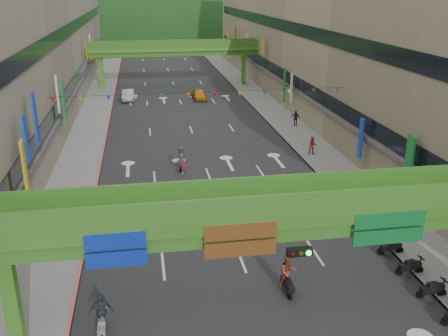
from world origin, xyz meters
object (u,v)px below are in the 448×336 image
object	(u,v)px
car_silver	(128,95)
pedestrian_red	(312,147)
scooter_rider_mid	(288,274)
car_yellow	(199,94)
overpass_near	(294,230)

from	to	relation	value
car_silver	pedestrian_red	xyz separation A→B (m)	(17.23, -26.96, 0.11)
scooter_rider_mid	car_yellow	xyz separation A→B (m)	(1.00, 46.93, -0.39)
car_silver	pedestrian_red	distance (m)	31.99
scooter_rider_mid	pedestrian_red	xyz separation A→B (m)	(8.53, 20.99, -0.28)
scooter_rider_mid	car_silver	bearing A→B (deg)	100.28
car_silver	car_yellow	bearing A→B (deg)	-4.77
scooter_rider_mid	car_silver	world-z (taller)	scooter_rider_mid
car_silver	car_yellow	size ratio (longest dim) A/B	1.05
car_silver	car_yellow	world-z (taller)	car_silver
overpass_near	car_yellow	distance (m)	50.11
car_yellow	car_silver	bearing A→B (deg)	171.70
scooter_rider_mid	car_yellow	size ratio (longest dim) A/B	0.50
pedestrian_red	car_yellow	bearing A→B (deg)	116.95
car_silver	scooter_rider_mid	bearing A→B (deg)	-78.49
car_yellow	scooter_rider_mid	bearing A→B (deg)	-93.53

